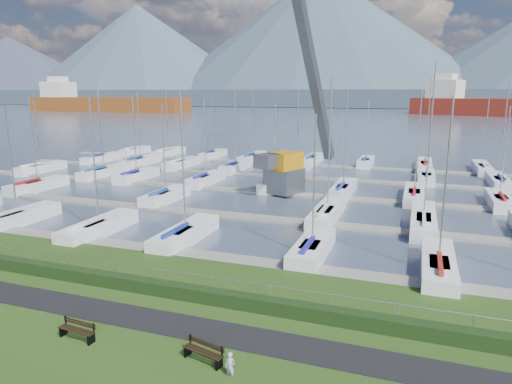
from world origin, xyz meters
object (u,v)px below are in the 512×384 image
at_px(bench_left, 78,330).
at_px(crane, 292,141).
at_px(bench_right, 204,352).
at_px(person, 230,363).

relative_size(bench_left, crane, 0.08).
xyz_separation_m(bench_right, crane, (-5.31, 32.47, 4.91)).
relative_size(bench_right, person, 1.68).
xyz_separation_m(bench_left, crane, (0.53, 32.78, 4.91)).
xyz_separation_m(person, crane, (-6.64, 33.00, 4.78)).
height_order(bench_left, bench_right, same).
distance_m(bench_right, person, 1.44).
relative_size(bench_right, crane, 0.08).
distance_m(bench_left, crane, 33.15).
relative_size(bench_left, person, 1.66).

